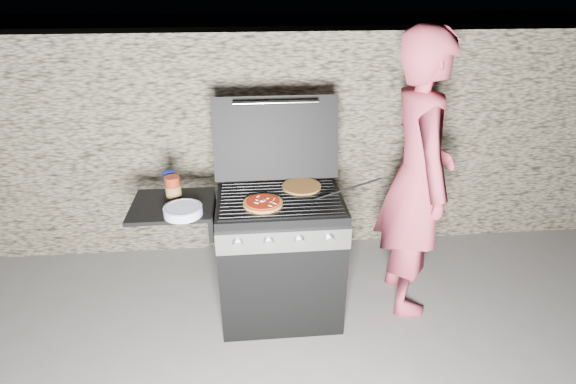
{
  "coord_description": "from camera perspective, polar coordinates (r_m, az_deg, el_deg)",
  "views": [
    {
      "loc": [
        -0.18,
        -2.51,
        2.2
      ],
      "look_at": [
        0.05,
        0.0,
        0.95
      ],
      "focal_mm": 28.0,
      "sensor_mm": 36.0,
      "label": 1
    }
  ],
  "objects": [
    {
      "name": "ground",
      "position": [
        3.34,
        -0.88,
        -14.79
      ],
      "size": [
        50.0,
        50.0,
        0.0
      ],
      "primitive_type": "plane",
      "color": "slate"
    },
    {
      "name": "stone_wall",
      "position": [
        3.79,
        -2.21,
        6.34
      ],
      "size": [
        8.0,
        0.35,
        1.8
      ],
      "primitive_type": "cube",
      "color": "gray",
      "rests_on": "ground"
    },
    {
      "name": "gas_grill",
      "position": [
        3.05,
        -5.68,
        -8.57
      ],
      "size": [
        1.34,
        0.79,
        0.91
      ],
      "primitive_type": null,
      "color": "black",
      "rests_on": "ground"
    },
    {
      "name": "pizza_topped",
      "position": [
        2.74,
        -3.21,
        -1.35
      ],
      "size": [
        0.25,
        0.25,
        0.03
      ],
      "primitive_type": null,
      "rotation": [
        0.0,
        0.0,
        0.05
      ],
      "color": "#CA8049",
      "rests_on": "gas_grill"
    },
    {
      "name": "pizza_plain",
      "position": [
        2.96,
        1.73,
        0.73
      ],
      "size": [
        0.31,
        0.31,
        0.01
      ],
      "primitive_type": "cylinder",
      "rotation": [
        0.0,
        0.0,
        0.26
      ],
      "color": "#B77E3B",
      "rests_on": "gas_grill"
    },
    {
      "name": "sauce_jar",
      "position": [
        2.9,
        -14.39,
        0.58
      ],
      "size": [
        0.1,
        0.1,
        0.15
      ],
      "primitive_type": "cylinder",
      "rotation": [
        0.0,
        0.0,
        0.11
      ],
      "color": "maroon",
      "rests_on": "gas_grill"
    },
    {
      "name": "blue_carton",
      "position": [
        3.0,
        -14.8,
        1.35
      ],
      "size": [
        0.07,
        0.06,
        0.14
      ],
      "primitive_type": "cube",
      "rotation": [
        0.0,
        0.0,
        0.41
      ],
      "color": "#0B21BA",
      "rests_on": "gas_grill"
    },
    {
      "name": "plate_stack",
      "position": [
        2.71,
        -13.18,
        -2.34
      ],
      "size": [
        0.29,
        0.29,
        0.05
      ],
      "primitive_type": "cylinder",
      "rotation": [
        0.0,
        0.0,
        0.35
      ],
      "color": "silver",
      "rests_on": "gas_grill"
    },
    {
      "name": "person",
      "position": [
        3.07,
        16.02,
        1.64
      ],
      "size": [
        0.49,
        0.73,
        1.93
      ],
      "primitive_type": "imported",
      "rotation": [
        0.0,
        0.0,
        1.52
      ],
      "color": "#B43D4F",
      "rests_on": "ground"
    },
    {
      "name": "tongs",
      "position": [
        2.86,
        7.68,
        0.44
      ],
      "size": [
        0.45,
        0.11,
        0.09
      ],
      "primitive_type": "cylinder",
      "rotation": [
        0.0,
        1.4,
        0.22
      ],
      "color": "black",
      "rests_on": "gas_grill"
    }
  ]
}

